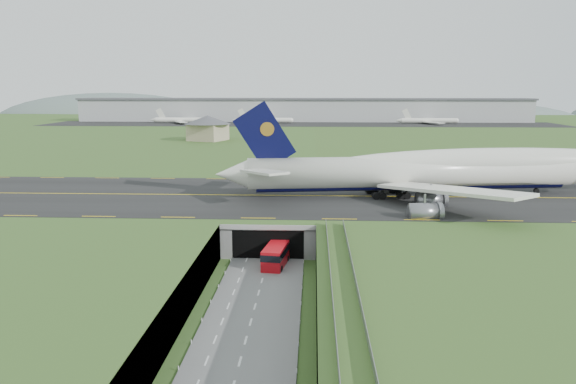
{
  "coord_description": "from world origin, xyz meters",
  "views": [
    {
      "loc": [
        7.53,
        -81.94,
        28.26
      ],
      "look_at": [
        2.79,
        20.0,
        9.32
      ],
      "focal_mm": 35.0,
      "sensor_mm": 36.0,
      "label": 1
    }
  ],
  "objects": [
    {
      "name": "service_building",
      "position": [
        -37.95,
        156.97,
        12.37
      ],
      "size": [
        25.24,
        25.24,
        10.76
      ],
      "rotation": [
        0.0,
        0.0,
        -0.35
      ],
      "color": "tan",
      "rests_on": "ground"
    },
    {
      "name": "ground",
      "position": [
        0.0,
        0.0,
        0.0
      ],
      "size": [
        900.0,
        900.0,
        0.0
      ],
      "primitive_type": "plane",
      "color": "#415A24",
      "rests_on": "ground"
    },
    {
      "name": "trench_road",
      "position": [
        0.0,
        -7.5,
        0.1
      ],
      "size": [
        12.0,
        75.0,
        0.2
      ],
      "primitive_type": "cube",
      "color": "slate",
      "rests_on": "ground"
    },
    {
      "name": "airfield_deck",
      "position": [
        0.0,
        0.0,
        3.0
      ],
      "size": [
        800.0,
        800.0,
        6.0
      ],
      "primitive_type": "cube",
      "color": "gray",
      "rests_on": "ground"
    },
    {
      "name": "guideway",
      "position": [
        11.0,
        -19.11,
        5.32
      ],
      "size": [
        3.0,
        53.0,
        7.05
      ],
      "color": "#A8A8A3",
      "rests_on": "ground"
    },
    {
      "name": "jumbo_jet",
      "position": [
        34.7,
        35.04,
        11.48
      ],
      "size": [
        95.9,
        61.03,
        20.37
      ],
      "rotation": [
        0.0,
        0.0,
        0.14
      ],
      "color": "silver",
      "rests_on": "ground"
    },
    {
      "name": "cargo_terminal",
      "position": [
        -0.07,
        299.41,
        13.96
      ],
      "size": [
        320.0,
        67.0,
        15.6
      ],
      "color": "#B2B2B2",
      "rests_on": "ground"
    },
    {
      "name": "tunnel_portal",
      "position": [
        0.0,
        16.71,
        3.33
      ],
      "size": [
        17.0,
        22.3,
        6.0
      ],
      "color": "gray",
      "rests_on": "ground"
    },
    {
      "name": "distant_hills",
      "position": [
        64.38,
        430.0,
        -4.0
      ],
      "size": [
        700.0,
        91.0,
        60.0
      ],
      "color": "slate",
      "rests_on": "ground"
    },
    {
      "name": "taxiway",
      "position": [
        0.0,
        33.0,
        6.09
      ],
      "size": [
        800.0,
        44.0,
        0.18
      ],
      "primitive_type": "cube",
      "color": "black",
      "rests_on": "airfield_deck"
    },
    {
      "name": "shuttle_tram",
      "position": [
        1.53,
        4.35,
        1.83
      ],
      "size": [
        4.24,
        8.61,
        3.35
      ],
      "rotation": [
        0.0,
        0.0,
        -0.14
      ],
      "color": "red",
      "rests_on": "ground"
    }
  ]
}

